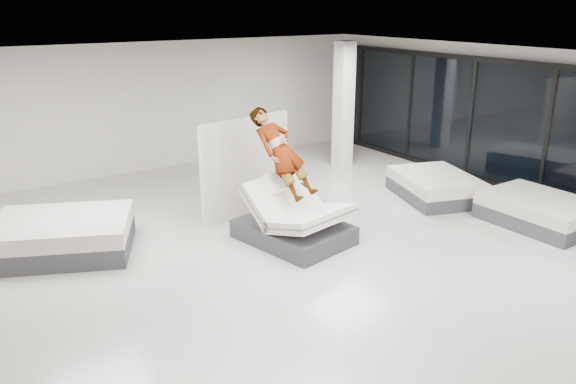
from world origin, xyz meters
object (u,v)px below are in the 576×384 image
object	(u,v)px
flat_bed_left_far	(62,236)
column	(343,105)
divider_panel	(246,167)
remote	(304,185)
person	(282,170)
flat_bed_right_near	(540,211)
hero_bed	(295,222)
flat_bed_right_far	(435,186)

from	to	relation	value
flat_bed_left_far	column	bearing A→B (deg)	12.09
divider_panel	flat_bed_left_far	bearing A→B (deg)	167.74
remote	column	xyz separation A→B (m)	(3.62, 3.38, 0.58)
person	flat_bed_right_near	size ratio (longest dim) A/B	0.93
flat_bed_right_near	flat_bed_left_far	xyz separation A→B (m)	(-7.99, 3.77, 0.04)
hero_bed	person	size ratio (longest dim) A/B	1.16
hero_bed	flat_bed_right_far	xyz separation A→B (m)	(3.90, 0.22, -0.11)
remote	column	bearing A→B (deg)	31.93
divider_panel	column	size ratio (longest dim) A/B	0.68
remote	flat_bed_right_far	world-z (taller)	remote
hero_bed	flat_bed_left_far	world-z (taller)	hero_bed
hero_bed	divider_panel	xyz separation A→B (m)	(-0.02, 1.68, 0.62)
person	column	world-z (taller)	column
flat_bed_left_far	remote	bearing A→B (deg)	-25.13
hero_bed	divider_panel	bearing A→B (deg)	90.62
person	divider_panel	size ratio (longest dim) A/B	0.84
flat_bed_right_near	column	bearing A→B (deg)	95.98
remote	hero_bed	bearing A→B (deg)	173.62
divider_panel	column	bearing A→B (deg)	13.71
hero_bed	person	distance (m)	0.95
remote	flat_bed_right_far	distance (m)	3.76
flat_bed_left_far	flat_bed_right_far	bearing A→B (deg)	-11.91
divider_panel	flat_bed_right_near	bearing A→B (deg)	-49.77
person	column	bearing A→B (deg)	27.15
divider_panel	flat_bed_right_near	world-z (taller)	divider_panel
flat_bed_right_far	flat_bed_right_near	size ratio (longest dim) A/B	1.17
hero_bed	flat_bed_right_far	bearing A→B (deg)	3.30
divider_panel	flat_bed_right_far	world-z (taller)	divider_panel
flat_bed_right_near	person	bearing A→B (deg)	152.88
flat_bed_right_near	flat_bed_left_far	world-z (taller)	flat_bed_left_far
person	remote	size ratio (longest dim) A/B	13.11
column	hero_bed	bearing A→B (deg)	-138.53
remote	flat_bed_left_far	world-z (taller)	remote
person	hero_bed	bearing A→B (deg)	-90.00
remote	divider_panel	xyz separation A→B (m)	(-0.24, 1.66, -0.03)
flat_bed_right_far	column	world-z (taller)	column
divider_panel	remote	bearing A→B (deg)	-92.07
divider_panel	flat_bed_left_far	world-z (taller)	divider_panel
column	remote	bearing A→B (deg)	-136.99
column	person	bearing A→B (deg)	-141.77
divider_panel	flat_bed_right_near	size ratio (longest dim) A/B	1.10
hero_bed	flat_bed_right_far	distance (m)	3.91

